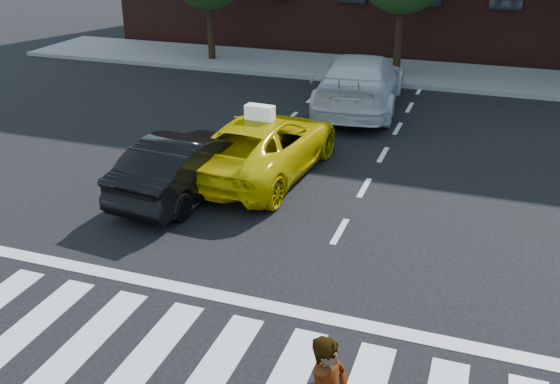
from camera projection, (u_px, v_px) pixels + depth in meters
name	position (u px, v px, depth m)	size (l,w,h in m)	color
ground	(151.00, 353.00, 8.74)	(120.00, 120.00, 0.00)	black
crosswalk	(151.00, 352.00, 8.74)	(13.00, 2.40, 0.01)	silver
stop_line	(201.00, 292.00, 10.12)	(12.00, 0.30, 0.01)	silver
sidewalk_far	(385.00, 71.00, 23.75)	(30.00, 4.00, 0.15)	slate
taxi	(263.00, 145.00, 14.47)	(2.29, 4.96, 1.38)	#D9C104
black_sedan	(187.00, 164.00, 13.43)	(1.42, 4.08, 1.34)	black
white_suv	(361.00, 82.00, 19.17)	(2.37, 5.83, 1.69)	silver
taxi_sign	(260.00, 112.00, 13.95)	(0.65, 0.28, 0.32)	white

